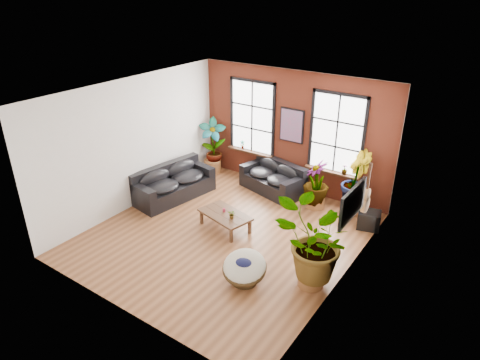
% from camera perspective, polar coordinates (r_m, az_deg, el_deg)
% --- Properties ---
extents(room, '(6.04, 6.54, 3.54)m').
position_cam_1_polar(room, '(9.92, -1.49, 1.66)').
color(room, brown).
rests_on(room, ground).
extents(sofa_back, '(2.09, 1.38, 0.88)m').
position_cam_1_polar(sofa_back, '(12.61, 4.53, 0.24)').
color(sofa_back, black).
rests_on(sofa_back, ground).
extents(sofa_left, '(1.35, 2.47, 0.93)m').
position_cam_1_polar(sofa_left, '(12.36, -8.99, -0.44)').
color(sofa_left, black).
rests_on(sofa_left, ground).
extents(coffee_table, '(1.46, 1.04, 0.51)m').
position_cam_1_polar(coffee_table, '(10.70, -2.01, -4.73)').
color(coffee_table, '#442A18').
rests_on(coffee_table, ground).
extents(papasan_chair, '(1.15, 1.15, 0.69)m').
position_cam_1_polar(papasan_chair, '(8.94, 0.60, -11.64)').
color(papasan_chair, '#3A2914').
rests_on(papasan_chair, ground).
extents(poster, '(0.74, 0.06, 0.98)m').
position_cam_1_polar(poster, '(12.27, 6.90, 7.23)').
color(poster, black).
rests_on(poster, room).
extents(tv_wall_unit, '(0.13, 1.86, 1.20)m').
position_cam_1_polar(tv_wall_unit, '(9.17, 15.28, -2.82)').
color(tv_wall_unit, black).
rests_on(tv_wall_unit, room).
extents(media_box, '(0.65, 0.58, 0.46)m').
position_cam_1_polar(media_box, '(11.26, 16.81, -5.11)').
color(media_box, black).
rests_on(media_box, ground).
extents(pot_back_left, '(0.61, 0.61, 0.40)m').
position_cam_1_polar(pot_back_left, '(13.93, -3.68, 1.91)').
color(pot_back_left, brown).
rests_on(pot_back_left, ground).
extents(pot_back_right, '(0.69, 0.69, 0.40)m').
position_cam_1_polar(pot_back_right, '(11.88, 14.78, -3.32)').
color(pot_back_right, brown).
rests_on(pot_back_right, ground).
extents(pot_right_wall, '(0.63, 0.63, 0.38)m').
position_cam_1_polar(pot_right_wall, '(9.08, 9.42, -12.68)').
color(pot_right_wall, brown).
rests_on(pot_right_wall, ground).
extents(pot_mid, '(0.55, 0.55, 0.37)m').
position_cam_1_polar(pot_mid, '(11.94, 10.01, -2.74)').
color(pot_mid, brown).
rests_on(pot_mid, ground).
extents(floor_plant_back_left, '(1.04, 0.97, 1.63)m').
position_cam_1_polar(floor_plant_back_left, '(13.66, -3.66, 4.88)').
color(floor_plant_back_left, '#155117').
rests_on(floor_plant_back_left, ground).
extents(floor_plant_back_right, '(0.93, 1.04, 1.59)m').
position_cam_1_polar(floor_plant_back_right, '(11.56, 15.12, -0.05)').
color(floor_plant_back_right, '#155117').
rests_on(floor_plant_back_right, ground).
extents(floor_plant_right_wall, '(1.98, 1.98, 1.67)m').
position_cam_1_polar(floor_plant_right_wall, '(8.61, 9.75, -8.44)').
color(floor_plant_right_wall, '#155117').
rests_on(floor_plant_right_wall, ground).
extents(floor_plant_mid, '(0.94, 0.94, 1.22)m').
position_cam_1_polar(floor_plant_mid, '(11.68, 10.13, -0.32)').
color(floor_plant_mid, '#155117').
rests_on(floor_plant_mid, ground).
extents(table_plant, '(0.20, 0.18, 0.22)m').
position_cam_1_polar(table_plant, '(10.42, -1.06, -4.59)').
color(table_plant, '#155117').
rests_on(table_plant, coffee_table).
extents(sill_plant_left, '(0.17, 0.17, 0.27)m').
position_cam_1_polar(sill_plant_left, '(13.33, 0.33, 4.73)').
color(sill_plant_left, '#155117').
rests_on(sill_plant_left, room).
extents(sill_plant_right, '(0.19, 0.19, 0.27)m').
position_cam_1_polar(sill_plant_right, '(11.92, 13.77, 1.37)').
color(sill_plant_right, '#155117').
rests_on(sill_plant_right, room).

